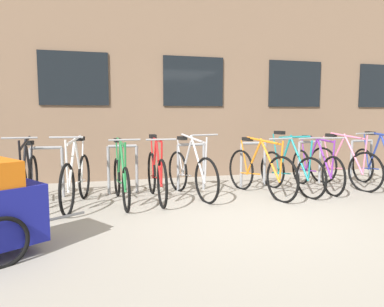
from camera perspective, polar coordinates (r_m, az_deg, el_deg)
The scene contains 13 objects.
ground_plane at distance 4.87m, azimuth 10.36°, elevation -9.93°, with size 42.00×42.00×0.00m, color #9E998E.
storefront_building at distance 11.44m, azimuth -4.89°, elevation 14.00°, with size 28.00×7.51×5.81m.
bike_rack at distance 6.57m, azimuth 4.92°, elevation -1.22°, with size 6.52×0.05×0.84m.
bicycle_white at distance 5.58m, azimuth -17.87°, elevation -3.90°, with size 0.49×1.74×1.08m.
bicycle_orange at distance 6.13m, azimuth 10.72°, elevation -2.84°, with size 0.53×1.80×1.01m.
bicycle_silver at distance 5.92m, azimuth -0.15°, elevation -3.06°, with size 0.53×1.71×1.07m.
bicycle_green at distance 5.61m, azimuth -11.21°, elevation -3.96°, with size 0.44×1.70×1.03m.
bicycle_pink at distance 7.27m, azimuth 22.81°, elevation -1.83°, with size 0.50×1.67×1.05m.
bicycle_purple at distance 6.87m, azimuth 19.06°, elevation -2.24°, with size 0.44×1.78×0.99m.
bicycle_blue at distance 7.59m, azimuth 27.51°, elevation -1.79°, with size 0.44×1.65×1.06m.
bicycle_red at distance 5.72m, azimuth -5.67°, elevation -3.39°, with size 0.44×1.74×1.04m.
bicycle_black at distance 5.75m, azimuth -24.62°, elevation -3.91°, with size 0.44×1.69×1.07m.
bicycle_teal at distance 6.43m, azimuth 15.31°, elevation -2.62°, with size 0.47×1.66×1.08m.
Camera 1 is at (-2.03, -4.22, 1.34)m, focal length 33.59 mm.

